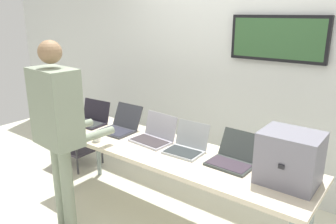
% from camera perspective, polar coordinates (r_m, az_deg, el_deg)
% --- Properties ---
extents(ground, '(8.00, 8.00, 0.04)m').
position_cam_1_polar(ground, '(3.37, -0.42, -18.44)').
color(ground, beige).
extents(back_wall, '(8.00, 0.11, 2.52)m').
position_cam_1_polar(back_wall, '(3.75, 10.39, 6.57)').
color(back_wall, silver).
rests_on(back_wall, ground).
extents(workbench, '(2.65, 0.70, 0.75)m').
position_cam_1_polar(workbench, '(3.01, -0.45, -7.27)').
color(workbench, beige).
rests_on(workbench, ground).
extents(equipment_box, '(0.41, 0.35, 0.38)m').
position_cam_1_polar(equipment_box, '(2.51, 20.23, -7.44)').
color(equipment_box, slate).
rests_on(equipment_box, workbench).
extents(laptop_station_0, '(0.39, 0.32, 0.24)m').
position_cam_1_polar(laptop_station_0, '(3.74, -13.15, -1.06)').
color(laptop_station_0, black).
rests_on(laptop_station_0, workbench).
extents(laptop_station_1, '(0.35, 0.37, 0.25)m').
position_cam_1_polar(laptop_station_1, '(3.44, -8.19, -2.30)').
color(laptop_station_1, '#33343B').
rests_on(laptop_station_1, workbench).
extents(laptop_station_2, '(0.39, 0.32, 0.24)m').
position_cam_1_polar(laptop_station_2, '(3.15, -2.37, -4.03)').
color(laptop_station_2, '#B0AEBB').
rests_on(laptop_station_2, workbench).
extents(laptop_station_3, '(0.33, 0.31, 0.24)m').
position_cam_1_polar(laptop_station_3, '(2.92, 3.27, -5.76)').
color(laptop_station_3, '#ACB2B6').
rests_on(laptop_station_3, workbench).
extents(laptop_station_4, '(0.36, 0.36, 0.23)m').
position_cam_1_polar(laptop_station_4, '(2.75, 11.25, -7.63)').
color(laptop_station_4, '#363C3A').
rests_on(laptop_station_4, workbench).
extents(person, '(0.47, 0.61, 1.72)m').
position_cam_1_polar(person, '(2.96, -18.43, -1.45)').
color(person, gray).
rests_on(person, ground).
extents(coffee_mug, '(0.08, 0.08, 0.09)m').
position_cam_1_polar(coffee_mug, '(3.21, -12.17, -4.16)').
color(coffee_mug, white).
rests_on(coffee_mug, workbench).
extents(storage_cart, '(0.56, 0.44, 0.64)m').
position_cam_1_polar(storage_cart, '(4.45, -15.63, -3.54)').
color(storage_cart, '#2C2631').
rests_on(storage_cart, ground).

